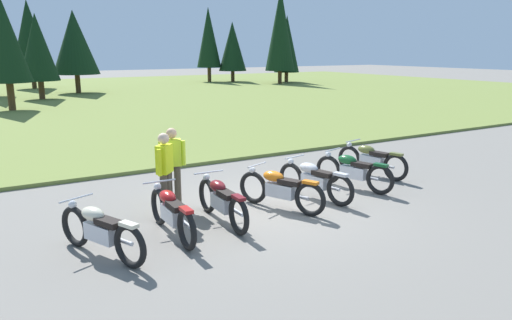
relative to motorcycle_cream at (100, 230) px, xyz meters
name	(u,v)px	position (x,y,z in m)	size (l,w,h in m)	color
ground_plane	(271,207)	(3.64, 0.69, -0.44)	(140.00, 140.00, 0.00)	slate
grass_moorland	(59,99)	(3.64, 26.84, -0.39)	(80.00, 44.00, 0.10)	olive
forest_treeline	(126,38)	(10.11, 32.79, 3.69)	(35.23, 26.03, 8.79)	#47331E
motorcycle_cream	(100,230)	(0.00, 0.00, 0.00)	(0.98, 1.97, 0.88)	black
motorcycle_red	(172,212)	(1.29, 0.25, 0.00)	(0.62, 2.10, 0.88)	black
motorcycle_maroon	(222,200)	(2.35, 0.40, 0.00)	(0.62, 2.10, 0.88)	black
motorcycle_orange	(280,189)	(3.74, 0.49, 0.00)	(0.98, 1.97, 0.88)	black
motorcycle_silver	(314,180)	(4.78, 0.70, 0.00)	(0.73, 2.07, 0.88)	black
motorcycle_british_green	(353,171)	(6.06, 0.87, 0.00)	(0.83, 2.04, 0.88)	black
motorcycle_olive	(371,159)	(7.28, 1.53, 0.00)	(0.74, 2.07, 0.88)	black
rider_with_back_turned	(173,162)	(1.93, 1.80, 0.51)	(0.53, 0.32, 1.67)	#4C4233
rider_in_hivis_vest	(165,170)	(1.58, 1.31, 0.51)	(0.41, 0.42, 1.67)	#4C4233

